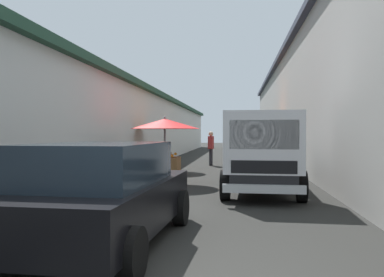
{
  "coord_description": "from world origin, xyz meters",
  "views": [
    {
      "loc": [
        -3.56,
        -0.88,
        1.6
      ],
      "look_at": [
        11.64,
        0.89,
        1.37
      ],
      "focal_mm": 37.28,
      "sensor_mm": 36.0,
      "label": 1
    }
  ],
  "objects_px": {
    "fruit_stall_far_right": "(256,126)",
    "hatchback_car": "(103,193)",
    "vendor_by_crates": "(211,146)",
    "fruit_stall_near_left": "(164,130)",
    "plastic_stool": "(287,173)",
    "delivery_truck": "(262,155)",
    "fruit_stall_far_left": "(166,135)"
  },
  "relations": [
    {
      "from": "fruit_stall_near_left",
      "to": "hatchback_car",
      "type": "bearing_deg",
      "value": -173.97
    },
    {
      "from": "hatchback_car",
      "to": "plastic_stool",
      "type": "height_order",
      "value": "hatchback_car"
    },
    {
      "from": "vendor_by_crates",
      "to": "plastic_stool",
      "type": "height_order",
      "value": "vendor_by_crates"
    },
    {
      "from": "fruit_stall_near_left",
      "to": "plastic_stool",
      "type": "distance_m",
      "value": 5.88
    },
    {
      "from": "vendor_by_crates",
      "to": "plastic_stool",
      "type": "xyz_separation_m",
      "value": [
        -6.37,
        -2.85,
        -0.63
      ]
    },
    {
      "from": "fruit_stall_near_left",
      "to": "hatchback_car",
      "type": "height_order",
      "value": "fruit_stall_near_left"
    },
    {
      "from": "fruit_stall_near_left",
      "to": "fruit_stall_far_left",
      "type": "relative_size",
      "value": 1.05
    },
    {
      "from": "fruit_stall_far_left",
      "to": "delivery_truck",
      "type": "height_order",
      "value": "fruit_stall_far_left"
    },
    {
      "from": "delivery_truck",
      "to": "plastic_stool",
      "type": "height_order",
      "value": "delivery_truck"
    },
    {
      "from": "fruit_stall_near_left",
      "to": "vendor_by_crates",
      "type": "height_order",
      "value": "fruit_stall_near_left"
    },
    {
      "from": "hatchback_car",
      "to": "fruit_stall_near_left",
      "type": "bearing_deg",
      "value": 6.03
    },
    {
      "from": "fruit_stall_near_left",
      "to": "fruit_stall_far_left",
      "type": "bearing_deg",
      "value": -168.58
    },
    {
      "from": "hatchback_car",
      "to": "vendor_by_crates",
      "type": "relative_size",
      "value": 2.42
    },
    {
      "from": "fruit_stall_far_right",
      "to": "hatchback_car",
      "type": "relative_size",
      "value": 0.69
    },
    {
      "from": "hatchback_car",
      "to": "plastic_stool",
      "type": "xyz_separation_m",
      "value": [
        7.35,
        -3.46,
        -0.41
      ]
    },
    {
      "from": "hatchback_car",
      "to": "plastic_stool",
      "type": "distance_m",
      "value": 8.13
    },
    {
      "from": "fruit_stall_near_left",
      "to": "hatchback_car",
      "type": "xyz_separation_m",
      "value": [
        -10.75,
        -1.14,
        -0.97
      ]
    },
    {
      "from": "vendor_by_crates",
      "to": "delivery_truck",
      "type": "bearing_deg",
      "value": -168.17
    },
    {
      "from": "fruit_stall_far_right",
      "to": "hatchback_car",
      "type": "bearing_deg",
      "value": 170.07
    },
    {
      "from": "fruit_stall_near_left",
      "to": "plastic_stool",
      "type": "bearing_deg",
      "value": -126.52
    },
    {
      "from": "fruit_stall_near_left",
      "to": "fruit_stall_far_left",
      "type": "xyz_separation_m",
      "value": [
        -4.04,
        -0.82,
        -0.19
      ]
    },
    {
      "from": "delivery_truck",
      "to": "fruit_stall_near_left",
      "type": "bearing_deg",
      "value": 30.66
    },
    {
      "from": "fruit_stall_far_right",
      "to": "fruit_stall_near_left",
      "type": "bearing_deg",
      "value": 144.19
    },
    {
      "from": "fruit_stall_far_left",
      "to": "plastic_stool",
      "type": "relative_size",
      "value": 4.98
    },
    {
      "from": "delivery_truck",
      "to": "fruit_stall_far_right",
      "type": "bearing_deg",
      "value": -1.63
    },
    {
      "from": "fruit_stall_far_left",
      "to": "delivery_truck",
      "type": "bearing_deg",
      "value": -126.82
    },
    {
      "from": "fruit_stall_far_left",
      "to": "plastic_stool",
      "type": "xyz_separation_m",
      "value": [
        0.63,
        -3.78,
        -1.19
      ]
    },
    {
      "from": "fruit_stall_far_left",
      "to": "vendor_by_crates",
      "type": "bearing_deg",
      "value": -7.51
    },
    {
      "from": "fruit_stall_far_left",
      "to": "delivery_truck",
      "type": "xyz_separation_m",
      "value": [
        -2.12,
        -2.83,
        -0.48
      ]
    },
    {
      "from": "fruit_stall_near_left",
      "to": "delivery_truck",
      "type": "distance_m",
      "value": 7.19
    },
    {
      "from": "fruit_stall_far_left",
      "to": "vendor_by_crates",
      "type": "distance_m",
      "value": 7.08
    },
    {
      "from": "fruit_stall_far_right",
      "to": "hatchback_car",
      "type": "xyz_separation_m",
      "value": [
        -16.27,
        2.85,
        -1.23
      ]
    }
  ]
}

